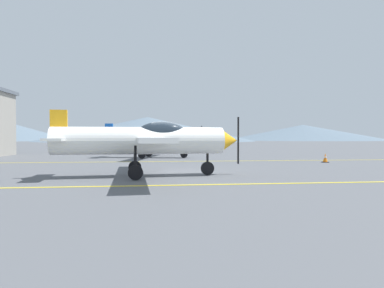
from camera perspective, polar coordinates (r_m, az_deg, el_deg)
name	(u,v)px	position (r m, az deg, el deg)	size (l,w,h in m)	color
ground_plane	(178,173)	(14.75, -2.51, -5.19)	(400.00, 400.00, 0.00)	#54565B
apron_line_near	(185,185)	(11.14, -1.28, -7.26)	(80.00, 0.16, 0.01)	yellow
apron_line_far	(171,161)	(21.76, -3.72, -3.10)	(80.00, 0.16, 0.01)	yellow
airplane_near	(147,140)	(13.65, -7.88, 0.77)	(7.96, 9.16, 2.74)	white
airplane_mid	(152,138)	(25.87, -7.12, 1.00)	(8.01, 9.13, 2.74)	white
traffic_cone_front	(325,158)	(22.66, 22.47, -2.30)	(0.36, 0.36, 0.59)	black
hill_centerleft	(147,129)	(132.20, -7.87, 2.63)	(86.55, 86.55, 9.73)	slate
hill_centerright	(303,133)	(172.37, 18.96, 1.93)	(78.84, 78.84, 7.80)	slate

